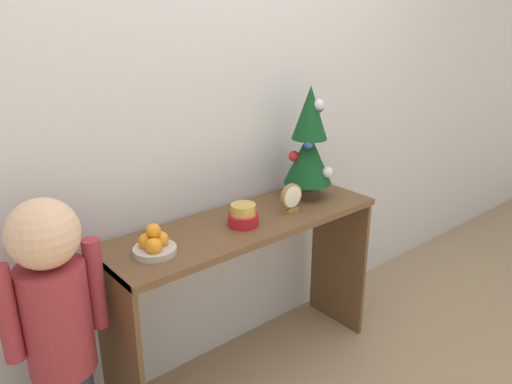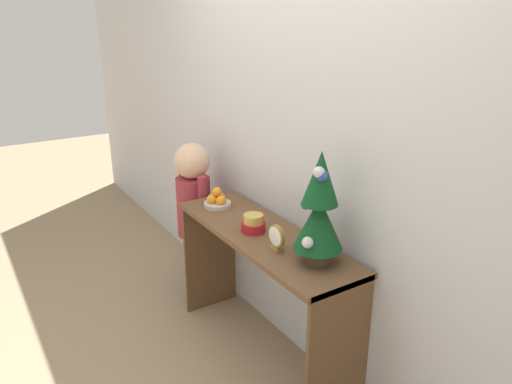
{
  "view_description": "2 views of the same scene",
  "coord_description": "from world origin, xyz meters",
  "px_view_note": "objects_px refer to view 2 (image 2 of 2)",
  "views": [
    {
      "loc": [
        -1.25,
        -1.35,
        1.64
      ],
      "look_at": [
        0.02,
        0.16,
        0.91
      ],
      "focal_mm": 35.0,
      "sensor_mm": 36.0,
      "label": 1
    },
    {
      "loc": [
        2.01,
        -1.12,
        1.88
      ],
      "look_at": [
        -0.01,
        0.16,
        1.01
      ],
      "focal_mm": 35.0,
      "sensor_mm": 36.0,
      "label": 2
    }
  ],
  "objects_px": {
    "fruit_bowl": "(217,201)",
    "desk_clock": "(276,238)",
    "mini_tree": "(319,209)",
    "child_figure": "(194,200)",
    "singing_bowl": "(253,224)"
  },
  "relations": [
    {
      "from": "fruit_bowl",
      "to": "singing_bowl",
      "type": "relative_size",
      "value": 1.25
    },
    {
      "from": "singing_bowl",
      "to": "desk_clock",
      "type": "height_order",
      "value": "desk_clock"
    },
    {
      "from": "desk_clock",
      "to": "child_figure",
      "type": "height_order",
      "value": "child_figure"
    },
    {
      "from": "desk_clock",
      "to": "child_figure",
      "type": "bearing_deg",
      "value": 177.14
    },
    {
      "from": "desk_clock",
      "to": "child_figure",
      "type": "distance_m",
      "value": 1.06
    },
    {
      "from": "mini_tree",
      "to": "singing_bowl",
      "type": "height_order",
      "value": "mini_tree"
    },
    {
      "from": "mini_tree",
      "to": "child_figure",
      "type": "distance_m",
      "value": 1.29
    },
    {
      "from": "singing_bowl",
      "to": "desk_clock",
      "type": "relative_size",
      "value": 0.96
    },
    {
      "from": "fruit_bowl",
      "to": "child_figure",
      "type": "height_order",
      "value": "child_figure"
    },
    {
      "from": "fruit_bowl",
      "to": "singing_bowl",
      "type": "xyz_separation_m",
      "value": [
        0.42,
        -0.01,
        0.01
      ]
    },
    {
      "from": "mini_tree",
      "to": "child_figure",
      "type": "bearing_deg",
      "value": -178.1
    },
    {
      "from": "fruit_bowl",
      "to": "desk_clock",
      "type": "xyz_separation_m",
      "value": [
        0.67,
        -0.03,
        0.03
      ]
    },
    {
      "from": "mini_tree",
      "to": "fruit_bowl",
      "type": "height_order",
      "value": "mini_tree"
    },
    {
      "from": "mini_tree",
      "to": "desk_clock",
      "type": "bearing_deg",
      "value": -154.78
    },
    {
      "from": "mini_tree",
      "to": "desk_clock",
      "type": "relative_size",
      "value": 3.99
    }
  ]
}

